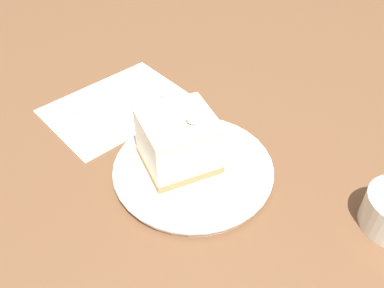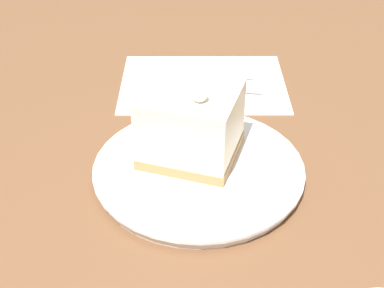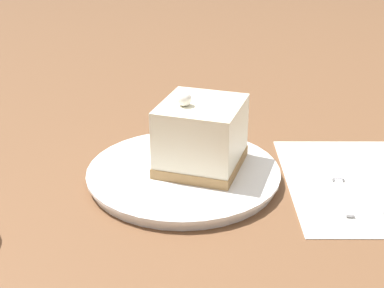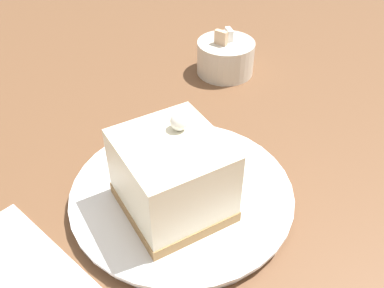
% 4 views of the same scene
% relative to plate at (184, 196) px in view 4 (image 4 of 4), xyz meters
% --- Properties ---
extents(ground_plane, '(4.00, 4.00, 0.00)m').
position_rel_plate_xyz_m(ground_plane, '(-0.01, 0.00, -0.01)').
color(ground_plane, brown).
extents(plate, '(0.25, 0.25, 0.01)m').
position_rel_plate_xyz_m(plate, '(0.00, 0.00, 0.00)').
color(plate, white).
rests_on(plate, ground_plane).
extents(cake_slice, '(0.11, 0.12, 0.10)m').
position_rel_plate_xyz_m(cake_slice, '(-0.02, -0.01, 0.05)').
color(cake_slice, '#AD8451').
rests_on(cake_slice, plate).
extents(sugar_bowl, '(0.09, 0.09, 0.07)m').
position_rel_plate_xyz_m(sugar_bowl, '(0.22, 0.19, 0.02)').
color(sugar_bowl, silver).
rests_on(sugar_bowl, ground_plane).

